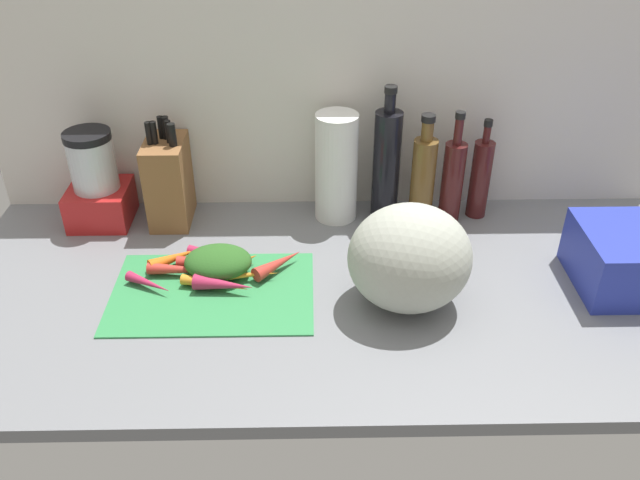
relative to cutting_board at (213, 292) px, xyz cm
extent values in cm
cube|color=slate|center=(26.65, 2.57, -1.90)|extent=(170.00, 80.00, 3.00)
cube|color=silver|center=(26.65, 41.07, 29.60)|extent=(170.00, 3.00, 60.00)
cube|color=#338C4C|center=(0.00, 0.00, 0.00)|extent=(43.60, 28.84, 0.80)
cone|color=orange|center=(-9.57, 10.30, 1.98)|extent=(11.91, 9.54, 3.17)
cone|color=red|center=(-6.15, 5.75, 1.78)|extent=(17.90, 4.23, 2.76)
cone|color=#B2264C|center=(-13.79, 1.17, 1.57)|extent=(11.14, 7.74, 2.35)
cone|color=orange|center=(0.66, 0.52, 1.60)|extent=(15.55, 6.30, 2.39)
cone|color=#B2264C|center=(2.57, -0.37, 2.17)|extent=(13.43, 5.77, 3.53)
cone|color=#B2264C|center=(0.07, 11.58, 1.69)|extent=(14.76, 6.69, 2.58)
cone|color=orange|center=(5.49, 3.47, 1.72)|extent=(17.76, 4.21, 2.64)
cone|color=red|center=(-0.17, 8.38, 1.78)|extent=(17.63, 3.87, 2.76)
cone|color=orange|center=(4.90, 7.40, 2.09)|extent=(10.40, 9.40, 3.38)
cone|color=red|center=(14.09, 7.53, 2.07)|extent=(11.89, 11.47, 3.34)
ellipsoid|color=#2D6023|center=(0.81, 6.17, 3.57)|extent=(14.97, 11.52, 6.33)
ellipsoid|color=#B2B7A8|center=(41.48, -3.86, 10.98)|extent=(25.42, 22.89, 22.76)
cube|color=brown|center=(-13.57, 31.26, 10.38)|extent=(9.62, 14.97, 21.57)
cylinder|color=black|center=(-16.37, 30.09, 23.92)|extent=(1.47, 1.47, 5.50)
cylinder|color=black|center=(-15.25, 30.38, 23.92)|extent=(1.55, 1.55, 5.50)
cylinder|color=black|center=(-14.13, 33.46, 23.92)|extent=(1.48, 1.48, 5.50)
cylinder|color=black|center=(-13.01, 33.25, 23.92)|extent=(1.79, 1.79, 5.50)
cylinder|color=black|center=(-11.88, 30.96, 23.92)|extent=(1.46, 1.46, 5.50)
cylinder|color=black|center=(-10.76, 29.06, 23.92)|extent=(1.91, 1.91, 5.50)
cube|color=red|center=(-31.35, 31.04, 4.30)|extent=(14.81, 14.81, 9.41)
cylinder|color=silver|center=(-31.35, 31.04, 15.55)|extent=(11.11, 11.11, 13.08)
cylinder|color=black|center=(-31.35, 31.04, 22.99)|extent=(11.33, 11.33, 1.80)
cylinder|color=white|center=(27.94, 32.07, 13.49)|extent=(10.52, 10.52, 27.78)
cylinder|color=black|center=(40.22, 31.58, 13.83)|extent=(6.78, 6.78, 28.45)
cylinder|color=black|center=(40.22, 31.58, 30.45)|extent=(2.68, 2.68, 4.80)
cylinder|color=black|center=(40.22, 31.58, 33.65)|extent=(3.08, 3.08, 1.60)
cylinder|color=brown|center=(49.10, 29.23, 10.75)|extent=(5.96, 5.96, 22.29)
cylinder|color=brown|center=(49.10, 29.23, 24.31)|extent=(2.91, 2.91, 4.85)
cylinder|color=black|center=(49.10, 29.23, 27.54)|extent=(3.35, 3.35, 1.60)
cylinder|color=#471919|center=(56.57, 29.70, 10.12)|extent=(5.44, 5.44, 21.04)
cylinder|color=#471919|center=(56.57, 29.70, 23.94)|extent=(2.10, 2.10, 6.61)
cylinder|color=black|center=(56.57, 29.70, 28.04)|extent=(2.42, 2.42, 1.60)
cylinder|color=#471919|center=(64.13, 32.25, 9.70)|extent=(5.08, 5.08, 20.19)
cylinder|color=#471919|center=(64.13, 32.25, 21.97)|extent=(1.81, 1.81, 4.35)
cylinder|color=black|center=(64.13, 32.25, 24.94)|extent=(2.09, 2.09, 1.60)
camera|label=1|loc=(21.18, -113.90, 87.42)|focal=37.04mm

